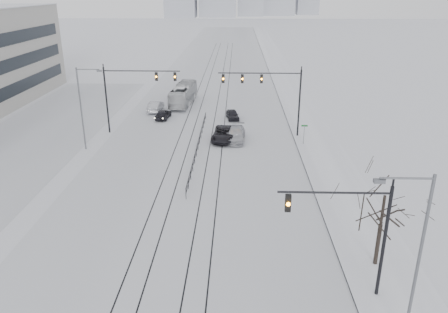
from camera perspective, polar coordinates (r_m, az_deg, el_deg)
road at (r=76.90m, az=-1.46°, el=8.64°), size 22.00×260.00×0.02m
sidewalk_east at (r=77.33m, az=8.69°, el=8.53°), size 5.00×260.00×0.16m
curb at (r=77.08m, az=6.86°, el=8.56°), size 0.10×260.00×0.12m
parking_strip at (r=57.96m, az=-23.07°, el=2.71°), size 14.00×60.00×0.03m
tram_rails at (r=57.57m, az=-2.54°, el=4.32°), size 5.30×180.00×0.01m
traffic_mast_near at (r=25.09m, az=16.92°, el=-8.78°), size 6.10×0.37×7.00m
traffic_mast_ne at (r=51.28m, az=6.18°, el=8.74°), size 9.60×0.37×8.00m
traffic_mast_nw at (r=53.67m, az=-12.17°, el=8.75°), size 9.10×0.37×8.00m
street_light_east at (r=22.94m, az=23.64°, el=-10.87°), size 2.73×0.25×9.00m
street_light_west at (r=49.21m, az=-17.92°, el=6.65°), size 2.73×0.25×9.00m
bare_tree at (r=28.34m, az=20.15°, el=-5.75°), size 4.40×4.40×6.10m
median_fence at (r=47.95m, az=-3.40°, el=1.43°), size 0.06×24.00×1.00m
street_sign at (r=49.89m, az=10.42°, el=3.21°), size 0.70×0.06×2.40m
sedan_sb_inner at (r=60.08m, az=-7.96°, el=5.48°), size 1.99×3.99×1.31m
sedan_sb_outer at (r=63.93m, az=-8.93°, el=6.47°), size 1.76×4.58×1.49m
sedan_nb_front at (r=50.95m, az=0.01°, el=2.95°), size 2.99×5.69×1.53m
sedan_nb_right at (r=50.87m, az=1.55°, el=2.91°), size 2.41×5.32×1.51m
sedan_nb_far at (r=59.36m, az=1.13°, el=5.47°), size 2.06×3.87×1.25m
box_truck at (r=67.55m, az=-5.33°, el=8.08°), size 3.28×10.86×2.98m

